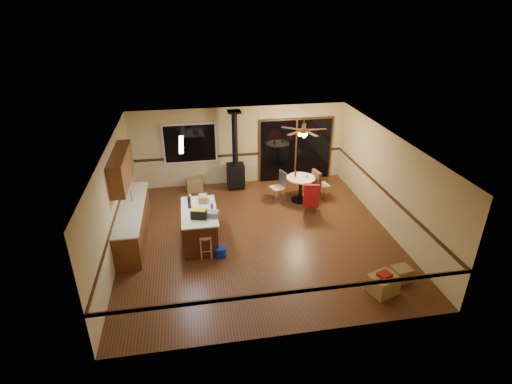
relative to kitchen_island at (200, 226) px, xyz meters
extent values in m
plane|color=#4E2A15|center=(1.50, 0.00, -0.45)|extent=(7.00, 7.00, 0.00)
plane|color=silver|center=(1.50, 0.00, 2.15)|extent=(7.00, 7.00, 0.00)
plane|color=tan|center=(1.50, 3.50, 0.85)|extent=(7.00, 0.00, 7.00)
plane|color=tan|center=(1.50, -3.50, 0.85)|extent=(7.00, 0.00, 7.00)
plane|color=tan|center=(-2.00, 0.00, 0.85)|extent=(0.00, 7.00, 7.00)
plane|color=tan|center=(5.00, 0.00, 0.85)|extent=(0.00, 7.00, 7.00)
cube|color=black|center=(-0.10, 3.45, 1.05)|extent=(1.72, 0.10, 1.32)
cube|color=black|center=(3.40, 3.45, 0.60)|extent=(2.52, 0.10, 2.10)
cube|color=brown|center=(-1.70, 0.50, -0.02)|extent=(0.60, 3.00, 0.86)
cube|color=beige|center=(-1.70, 0.50, 0.43)|extent=(0.64, 3.04, 0.04)
cube|color=brown|center=(-1.83, 0.70, 1.45)|extent=(0.35, 2.00, 0.80)
cube|color=#462011|center=(0.00, 0.00, -0.02)|extent=(0.80, 1.60, 0.86)
cube|color=beige|center=(0.00, 0.00, 0.43)|extent=(0.88, 1.68, 0.04)
cube|color=black|center=(1.30, 3.05, 0.00)|extent=(0.55, 0.50, 0.75)
cylinder|color=black|center=(1.30, 3.05, 1.26)|extent=(0.18, 0.18, 1.77)
cylinder|color=brown|center=(3.14, 1.81, 1.80)|extent=(0.24, 0.24, 0.10)
cylinder|color=brown|center=(3.14, 1.81, 2.07)|extent=(0.05, 0.05, 0.16)
sphere|color=#FFD88C|center=(3.14, 1.81, 1.68)|extent=(0.16, 0.16, 0.16)
cube|color=white|center=(-0.30, 0.30, 2.11)|extent=(0.10, 1.20, 0.04)
cube|color=slate|center=(0.24, -0.33, 0.51)|extent=(0.48, 0.36, 0.13)
cube|color=black|center=(-0.01, -0.37, 0.55)|extent=(0.41, 0.28, 0.21)
cube|color=gold|center=(-0.01, -0.37, 0.67)|extent=(0.38, 0.26, 0.03)
cube|color=olive|center=(0.13, 0.46, 0.54)|extent=(0.24, 0.31, 0.19)
cylinder|color=black|center=(-0.22, 0.20, 0.60)|extent=(0.11, 0.11, 0.31)
cylinder|color=#D84C8C|center=(0.32, -0.12, 0.56)|extent=(0.08, 0.08, 0.23)
cylinder|color=white|center=(-0.20, 0.60, 0.53)|extent=(0.07, 0.07, 0.16)
cylinder|color=tan|center=(0.10, -0.71, -0.15)|extent=(0.35, 0.35, 0.60)
cylinder|color=#0D2BC0|center=(0.44, -0.76, -0.33)|extent=(0.39, 0.39, 0.25)
cylinder|color=black|center=(3.14, 1.81, -0.43)|extent=(0.54, 0.54, 0.04)
cylinder|color=black|center=(3.14, 1.81, -0.06)|extent=(0.10, 0.10, 0.70)
cylinder|color=beige|center=(3.14, 1.81, 0.31)|extent=(0.87, 0.87, 0.04)
cylinder|color=#590C14|center=(2.99, 1.91, 0.42)|extent=(0.07, 0.07, 0.18)
cylinder|color=beige|center=(3.32, 1.76, 0.40)|extent=(0.08, 0.08, 0.15)
cube|color=#C3B390|center=(2.44, 1.91, 0.00)|extent=(0.51, 0.51, 0.03)
cube|color=slate|center=(2.62, 1.97, 0.25)|extent=(0.16, 0.39, 0.50)
cube|color=#C3B390|center=(3.24, 1.11, 0.00)|extent=(0.47, 0.47, 0.03)
cube|color=slate|center=(3.21, 0.92, 0.25)|extent=(0.40, 0.11, 0.50)
cube|color=#AC1413|center=(3.20, 0.90, 0.15)|extent=(0.45, 0.18, 0.70)
cube|color=#C3B390|center=(3.84, 1.86, 0.00)|extent=(0.48, 0.48, 0.03)
cube|color=slate|center=(3.66, 1.82, 0.25)|extent=(0.12, 0.40, 0.50)
cube|color=#4A291C|center=(3.64, 1.81, 0.15)|extent=(0.20, 0.45, 0.70)
cube|color=olive|center=(-0.06, 3.10, -0.25)|extent=(0.55, 0.46, 0.41)
cube|color=olive|center=(3.73, -2.67, -0.24)|extent=(0.68, 0.63, 0.42)
cube|color=olive|center=(4.33, -2.34, -0.29)|extent=(0.44, 0.39, 0.32)
cube|color=maroon|center=(3.73, -2.67, 0.00)|extent=(0.33, 0.30, 0.07)
camera|label=1|loc=(-0.08, -8.86, 5.23)|focal=28.00mm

